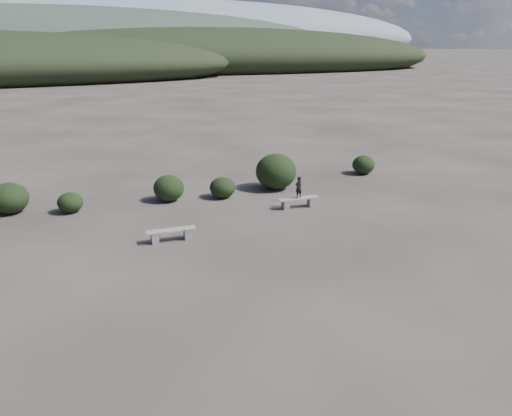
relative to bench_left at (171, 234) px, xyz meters
name	(u,v)px	position (x,y,z in m)	size (l,w,h in m)	color
ground	(296,286)	(2.31, -4.45, -0.25)	(1200.00, 1200.00, 0.00)	#2E2723
bench_left	(171,234)	(0.00, 0.00, 0.00)	(1.63, 0.39, 0.40)	slate
bench_right	(298,202)	(5.45, 1.54, 0.00)	(1.66, 0.45, 0.41)	slate
seated_person	(299,187)	(5.44, 1.54, 0.60)	(0.32, 0.21, 0.87)	black
shrub_a	(70,202)	(-2.88, 4.38, 0.15)	(0.96, 0.96, 0.78)	black
shrub_b	(169,188)	(0.95, 4.42, 0.29)	(1.26, 1.26, 1.08)	black
shrub_c	(223,188)	(3.13, 3.99, 0.19)	(1.09, 1.09, 0.87)	black
shrub_d	(276,172)	(5.76, 4.37, 0.55)	(1.81, 1.81, 1.58)	black
shrub_e	(363,165)	(10.91, 5.18, 0.22)	(1.11, 1.11, 0.92)	black
shrub_f	(9,198)	(-4.99, 5.17, 0.35)	(1.40, 1.40, 1.18)	black
mountain_ridges	(35,36)	(-5.17, 334.61, 10.59)	(500.00, 400.00, 56.00)	black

